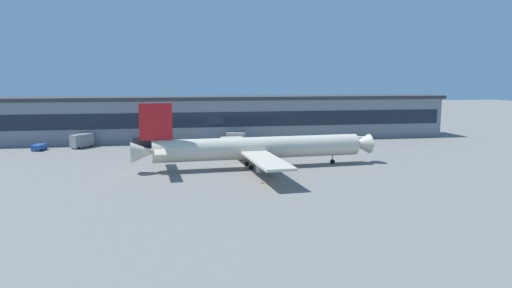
{
  "coord_description": "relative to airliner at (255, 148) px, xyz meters",
  "views": [
    {
      "loc": [
        -15.49,
        -107.16,
        20.73
      ],
      "look_at": [
        4.42,
        1.32,
        5.0
      ],
      "focal_mm": 32.27,
      "sensor_mm": 36.0,
      "label": 1
    }
  ],
  "objects": [
    {
      "name": "airliner",
      "position": [
        0.0,
        0.0,
        0.0
      ],
      "size": [
        57.58,
        49.47,
        15.38
      ],
      "color": "beige",
      "rests_on": "ground_plane"
    },
    {
      "name": "catering_truck",
      "position": [
        -46.0,
        39.97,
        -2.36
      ],
      "size": [
        6.29,
        7.38,
        4.15
      ],
      "color": "gray",
      "rests_on": "ground_plane"
    },
    {
      "name": "pushback_tractor",
      "position": [
        -57.19,
        37.01,
        -3.6
      ],
      "size": [
        3.59,
        5.25,
        1.75
      ],
      "color": "#2651A5",
      "rests_on": "ground_plane"
    },
    {
      "name": "ground_plane",
      "position": [
        -3.49,
        2.74,
        -4.65
      ],
      "size": [
        600.0,
        600.0,
        0.0
      ],
      "primitive_type": "plane",
      "color": "slate"
    },
    {
      "name": "traffic_cone_0",
      "position": [
        -1.62,
        -16.84,
        -4.31
      ],
      "size": [
        0.54,
        0.54,
        0.68
      ],
      "primitive_type": "cone",
      "color": "#F2590C",
      "rests_on": "ground_plane"
    },
    {
      "name": "fuel_truck",
      "position": [
        -26.94,
        37.59,
        -2.77
      ],
      "size": [
        7.74,
        8.09,
        3.35
      ],
      "color": "black",
      "rests_on": "ground_plane"
    },
    {
      "name": "crew_van",
      "position": [
        39.72,
        30.71,
        -3.19
      ],
      "size": [
        5.38,
        2.67,
        2.55
      ],
      "color": "white",
      "rests_on": "ground_plane"
    },
    {
      "name": "terminal_building",
      "position": [
        -3.49,
        52.23,
        2.76
      ],
      "size": [
        161.24,
        15.53,
        14.76
      ],
      "color": "gray",
      "rests_on": "ground_plane"
    },
    {
      "name": "stair_truck",
      "position": [
        0.91,
        40.3,
        -2.67
      ],
      "size": [
        6.42,
        4.97,
        3.55
      ],
      "color": "gray",
      "rests_on": "ground_plane"
    }
  ]
}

